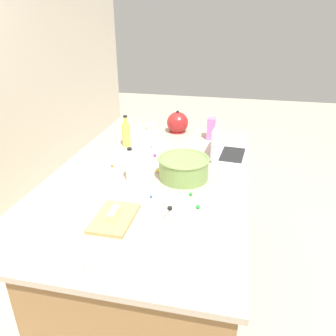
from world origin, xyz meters
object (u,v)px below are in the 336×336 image
Objects in this scene: butter_stick_left at (114,213)px; ramekin_medium at (94,260)px; laptop at (226,150)px; cutting_board at (114,218)px; bottle_oil at (126,134)px; ramekin_wide at (152,127)px; kitchen_timer at (170,214)px; bottle_vinegar at (130,167)px; candy_bag at (211,128)px; ramekin_small at (157,145)px; kettle at (178,123)px; mixing_bowl_large at (184,167)px.

butter_stick_left reaches higher than ramekin_medium.
cutting_board is (-0.92, 0.49, -0.04)m from laptop.
bottle_oil is 2.52× the size of ramekin_wide.
kitchen_timer is at bearing -79.57° from cutting_board.
candy_bag is at bearing -25.63° from bottle_vinegar.
cutting_board is at bearing 164.62° from candy_bag.
ramekin_small is (0.97, 0.02, 0.01)m from cutting_board.
bottle_oil reaches higher than laptop.
kitchen_timer is (0.37, -0.23, 0.01)m from ramekin_medium.
kettle is 1.33m from kitchen_timer.
bottle_oil is (0.53, 0.21, 0.01)m from bottle_vinegar.
ramekin_medium is 0.43m from kitchen_timer.
bottle_vinegar is at bearing 173.36° from kettle.
kitchen_timer is at bearing -162.36° from ramekin_small.
kettle reaches higher than cutting_board.
ramekin_wide is (1.37, 0.17, -0.01)m from butter_stick_left.
kettle is at bearing -0.63° from ramekin_medium.
bottle_oil reaches higher than ramekin_wide.
mixing_bowl_large is 1.83× the size of candy_bag.
candy_bag is at bearing -7.09° from mixing_bowl_large.
bottle_vinegar is 0.57m from bottle_oil.
laptop is at bearing -14.04° from kitchen_timer.
kettle is 1.36m from cutting_board.
ramekin_medium is at bearing 179.37° from kettle.
ramekin_wide is (1.69, 0.21, 0.00)m from ramekin_medium.
laptop is at bearing -30.12° from mixing_bowl_large.
cutting_board is (-0.43, -0.05, -0.07)m from bottle_vinegar.
butter_stick_left is at bearing -164.78° from bottle_oil.
ramekin_small is 1.29m from ramekin_medium.
ramekin_small is at bearing 17.64° from kitchen_timer.
kettle is 2.27× the size of ramekin_wide.
ramekin_small is 0.47m from candy_bag.
ramekin_small is at bearing 127.96° from candy_bag.
candy_bag is (0.34, 0.14, 0.04)m from laptop.
laptop reaches higher than ramekin_wide.
butter_stick_left is 0.27m from kitchen_timer.
ramekin_wide is at bearing 20.34° from ramekin_small.
laptop reaches higher than candy_bag.
ramekin_medium is at bearing -173.31° from cutting_board.
kitchen_timer is 1.21m from candy_bag.
mixing_bowl_large is 3.31× the size of ramekin_wide.
butter_stick_left is (-0.42, -0.05, -0.05)m from bottle_vinegar.
candy_bag is (1.26, -0.35, 0.08)m from cutting_board.
candy_bag reaches higher than ramekin_small.
bottle_oil is at bearing 141.76° from kettle.
bottle_oil is 2.16× the size of butter_stick_left.
ramekin_wide is at bearing 7.30° from bottle_vinegar.
butter_stick_left is 1.17× the size of ramekin_wide.
cutting_board is 3.01× the size of ramekin_wide.
candy_bag reaches higher than mixing_bowl_large.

